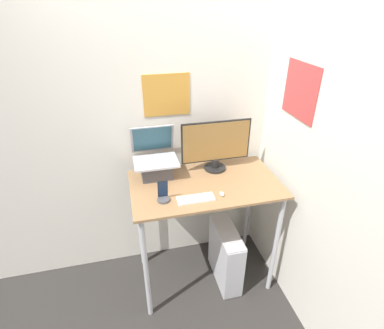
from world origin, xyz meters
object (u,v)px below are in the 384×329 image
object	(u,v)px
monitor	(216,146)
computer_tower	(226,255)
mouse	(222,194)
keyboard	(196,199)
cell_phone	(163,195)
laptop	(156,164)

from	to	relation	value
monitor	computer_tower	distance (m)	0.99
mouse	keyboard	bearing A→B (deg)	-178.29
monitor	computer_tower	xyz separation A→B (m)	(0.04, -0.27, -0.95)
monitor	cell_phone	xyz separation A→B (m)	(-0.49, -0.34, -0.17)
monitor	keyboard	size ratio (longest dim) A/B	2.12
laptop	cell_phone	distance (m)	0.35
laptop	keyboard	size ratio (longest dim) A/B	1.43
mouse	monitor	bearing A→B (deg)	80.09
laptop	computer_tower	bearing A→B (deg)	-27.69
mouse	cell_phone	distance (m)	0.42
mouse	cell_phone	bearing A→B (deg)	174.85
monitor	mouse	bearing A→B (deg)	-99.91
cell_phone	computer_tower	xyz separation A→B (m)	(0.53, 0.07, -0.78)
keyboard	cell_phone	world-z (taller)	cell_phone
mouse	cell_phone	xyz separation A→B (m)	(-0.42, 0.04, 0.03)
monitor	cell_phone	distance (m)	0.62
laptop	mouse	world-z (taller)	laptop
computer_tower	keyboard	bearing A→B (deg)	-159.78
laptop	computer_tower	distance (m)	1.04
keyboard	computer_tower	xyz separation A→B (m)	(0.31, 0.11, -0.75)
cell_phone	keyboard	bearing A→B (deg)	-11.07
laptop	mouse	distance (m)	0.58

